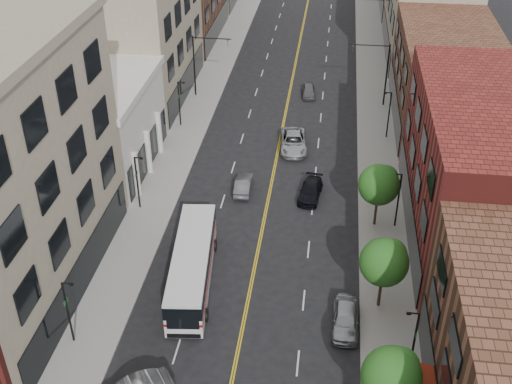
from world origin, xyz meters
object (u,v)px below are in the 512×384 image
at_px(car_lane_a, 311,191).
at_px(car_lane_b, 293,142).
at_px(car_lane_behind, 243,184).
at_px(city_bus, 192,264).
at_px(car_lane_c, 309,91).
at_px(car_parked_far, 346,318).

relative_size(car_lane_a, car_lane_b, 0.78).
xyz_separation_m(car_lane_behind, car_lane_a, (6.12, -0.31, -0.02)).
distance_m(city_bus, car_lane_behind, 13.28).
relative_size(city_bus, car_lane_c, 3.25).
height_order(city_bus, car_lane_a, city_bus).
height_order(car_parked_far, car_lane_a, car_parked_far).
bearing_deg(car_lane_c, car_lane_a, -90.79).
bearing_deg(city_bus, car_parked_far, -21.85).
bearing_deg(car_lane_behind, city_bus, 80.04).
relative_size(car_lane_behind, car_lane_c, 1.09).
distance_m(car_parked_far, car_lane_b, 25.39).
xyz_separation_m(car_lane_a, car_lane_b, (-2.21, 8.79, 0.15)).
height_order(car_parked_far, car_lane_c, car_parked_far).
bearing_deg(car_lane_behind, car_lane_c, -103.82).
xyz_separation_m(car_lane_behind, car_lane_c, (4.70, 21.76, -0.03)).
relative_size(car_parked_far, car_lane_b, 0.78).
height_order(car_lane_a, car_lane_c, car_lane_a).
bearing_deg(car_lane_b, car_lane_c, 80.83).
bearing_deg(car_lane_c, car_lane_behind, -106.66).
bearing_deg(city_bus, car_lane_a, 51.91).
relative_size(car_lane_behind, car_lane_b, 0.71).
bearing_deg(car_lane_c, car_lane_b, -97.89).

